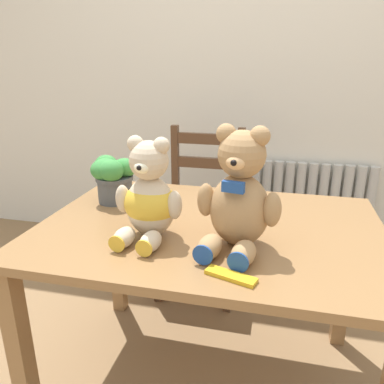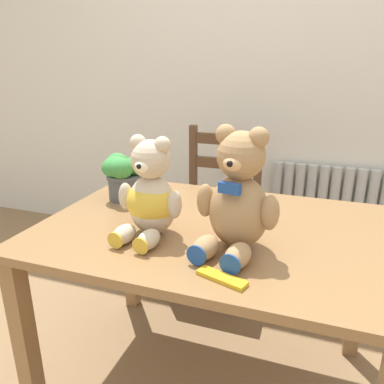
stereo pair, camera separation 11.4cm
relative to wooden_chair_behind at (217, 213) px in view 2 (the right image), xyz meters
The scene contains 8 objects.
wall_back 1.04m from the wooden_chair_behind, 72.54° to the left, with size 8.00×0.04×2.60m, color silver.
radiator 0.83m from the wooden_chair_behind, 39.12° to the left, with size 0.80×0.10×0.65m.
dining_table 0.77m from the wooden_chair_behind, 75.94° to the right, with size 1.21×0.85×0.71m.
wooden_chair_behind is the anchor object (origin of this frame).
teddy_bear_left 0.94m from the wooden_chair_behind, 89.64° to the right, with size 0.23×0.25×0.33m.
teddy_bear_right 1.00m from the wooden_chair_behind, 71.12° to the right, with size 0.27×0.28×0.38m.
potted_plant 0.73m from the wooden_chair_behind, 113.15° to the right, with size 0.18×0.17×0.19m.
chocolate_bar 1.13m from the wooden_chair_behind, 74.01° to the right, with size 0.14×0.04×0.01m, color gold.
Camera 2 is at (0.33, -0.75, 1.26)m, focal length 35.00 mm.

